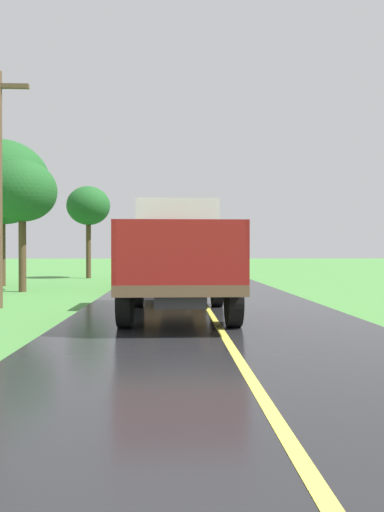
{
  "coord_description": "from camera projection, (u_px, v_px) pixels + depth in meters",
  "views": [
    {
      "loc": [
        -0.9,
        1.16,
        1.55
      ],
      "look_at": [
        -0.29,
        15.51,
        1.4
      ],
      "focal_mm": 33.06,
      "sensor_mm": 36.0,
      "label": 1
    }
  ],
  "objects": [
    {
      "name": "banana_truck_near",
      "position": [
        178.0,
        254.0,
        11.59
      ],
      "size": [
        2.38,
        5.82,
        2.8
      ],
      "color": "#2D2D30",
      "rests_on": "road_surface"
    },
    {
      "name": "roadside_tree_mid_right",
      "position": [
        2.0,
        182.0,
        20.79
      ],
      "size": [
        4.14,
        4.14,
        6.46
      ],
      "color": "#4C3823",
      "rests_on": "ground"
    },
    {
      "name": "roadside_tree_far_left",
      "position": [
        22.0,
        192.0,
        17.85
      ],
      "size": [
        2.59,
        2.59,
        5.0
      ],
      "color": "#4C3823",
      "rests_on": "ground"
    },
    {
      "name": "roadside_tree_near_left",
      "position": [
        88.0,
        206.0,
        26.88
      ],
      "size": [
        2.46,
        2.46,
        5.26
      ],
      "color": "#4C3823",
      "rests_on": "ground"
    },
    {
      "name": "banana_truck_far",
      "position": [
        175.0,
        253.0,
        20.76
      ],
      "size": [
        2.38,
        5.81,
        2.8
      ],
      "color": "#2D2D30",
      "rests_on": "road_surface"
    }
  ]
}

